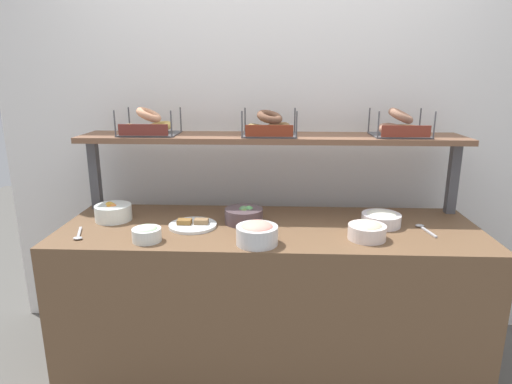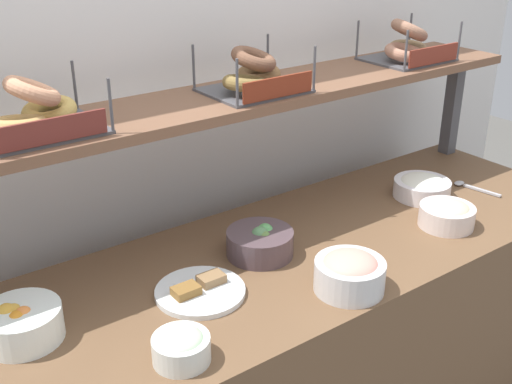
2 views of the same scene
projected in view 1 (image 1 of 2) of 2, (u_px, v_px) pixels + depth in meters
The scene contains 18 objects.
ground_plane at pixel (269, 369), 2.44m from camera, with size 8.00×8.00×0.00m, color #595651.
back_wall at pixel (272, 142), 2.66m from camera, with size 3.32×0.06×2.40m, color white.
deli_counter at pixel (269, 301), 2.33m from camera, with size 2.12×0.70×0.85m, color brown.
shelf_riser_left at pixel (95, 174), 2.48m from camera, with size 0.05×0.05×0.40m, color #4C4C51.
shelf_riser_right at pixel (453, 178), 2.39m from camera, with size 0.05×0.05×0.40m, color #4C4C51.
upper_shelf at pixel (271, 138), 2.38m from camera, with size 2.08×0.32×0.03m, color brown.
bowl_veggie_mix at pixel (244, 215), 2.26m from camera, with size 0.20×0.20×0.09m.
bowl_potato_salad at pixel (367, 230), 2.04m from camera, with size 0.18×0.18×0.09m.
bowl_lox_spread at pixel (257, 233), 1.98m from camera, with size 0.19×0.19×0.11m.
bowl_scallion_spread at pixel (147, 233), 2.01m from camera, with size 0.13×0.13×0.08m.
bowl_cream_cheese at pixel (381, 218), 2.22m from camera, with size 0.20×0.20×0.08m.
bowl_fruit_salad at pixel (113, 212), 2.31m from camera, with size 0.19×0.19×0.10m.
serving_plate_white at pixel (193, 225), 2.21m from camera, with size 0.24×0.24×0.04m.
serving_spoon_near_plate at pixel (424, 228), 2.17m from camera, with size 0.06×0.17×0.01m.
serving_spoon_by_edge at pixel (79, 235), 2.08m from camera, with size 0.08×0.17×0.01m.
bagel_basket_sesame at pixel (149, 126), 2.38m from camera, with size 0.31×0.26×0.16m.
bagel_basket_cinnamon_raisin at pixel (269, 127), 2.34m from camera, with size 0.29×0.26×0.14m.
bagel_basket_everything at pixel (400, 127), 2.32m from camera, with size 0.29×0.24×0.16m.
Camera 1 is at (0.02, -2.10, 1.60)m, focal length 30.53 mm.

